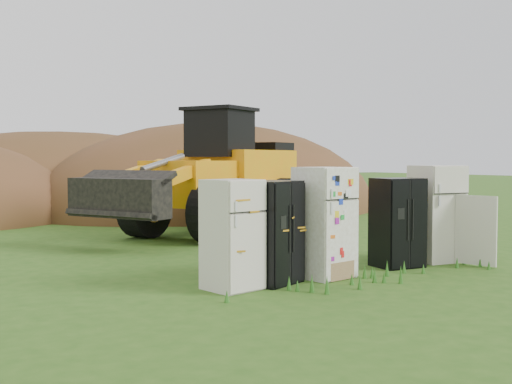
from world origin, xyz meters
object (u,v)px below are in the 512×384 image
fridge_black_side (272,232)px  fridge_sticker (324,222)px  fridge_black_right (397,222)px  fridge_open_door (436,213)px  wheel_loader (201,171)px  fridge_leftmost (232,235)px

fridge_black_side → fridge_sticker: fridge_sticker is taller
fridge_black_right → fridge_open_door: bearing=9.8°
fridge_sticker → fridge_open_door: bearing=-6.1°
fridge_black_side → wheel_loader: 6.56m
fridge_black_side → fridge_black_right: (2.87, -0.00, -0.00)m
fridge_sticker → wheel_loader: 6.32m
fridge_leftmost → wheel_loader: (2.92, 6.15, 0.84)m
fridge_sticker → fridge_black_right: size_ratio=1.13×
fridge_sticker → fridge_open_door: 2.94m
fridge_sticker → fridge_open_door: (2.94, 0.06, 0.00)m
fridge_leftmost → fridge_black_side: (0.77, 0.02, -0.02)m
wheel_loader → fridge_black_side: bearing=-133.5°
fridge_black_side → wheel_loader: (2.15, 6.13, 0.86)m
fridge_leftmost → fridge_black_side: 0.77m
fridge_leftmost → fridge_black_side: fridge_leftmost is taller
fridge_open_door → wheel_loader: size_ratio=0.27×
fridge_leftmost → fridge_sticker: fridge_sticker is taller
fridge_open_door → fridge_black_side: bearing=-170.0°
fridge_leftmost → fridge_black_right: bearing=-7.9°
fridge_black_side → fridge_open_door: 4.00m
fridge_black_side → fridge_open_door: size_ratio=0.88×
fridge_sticker → fridge_leftmost: bearing=171.8°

